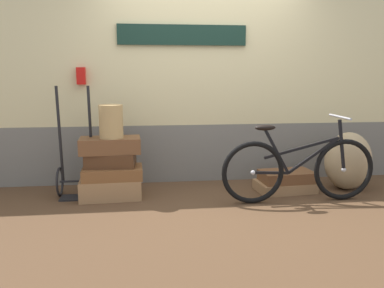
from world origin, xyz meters
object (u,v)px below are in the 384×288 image
at_px(suitcase_3, 110,145).
at_px(luggage_trolley, 77,173).
at_px(wicker_basket, 111,121).
at_px(bicycle, 299,169).
at_px(burlap_sack, 348,161).
at_px(suitcase_0, 111,188).
at_px(suitcase_4, 285,186).
at_px(suitcase_1, 113,173).
at_px(suitcase_2, 111,160).
at_px(suitcase_5, 286,176).

xyz_separation_m(suitcase_3, luggage_trolley, (-0.38, 0.06, -0.32)).
bearing_deg(suitcase_3, luggage_trolley, 168.14).
height_order(wicker_basket, bicycle, wicker_basket).
bearing_deg(wicker_basket, burlap_sack, -0.47).
bearing_deg(burlap_sack, suitcase_0, 179.86).
distance_m(suitcase_3, burlap_sack, 2.78).
height_order(wicker_basket, burlap_sack, wicker_basket).
bearing_deg(burlap_sack, suitcase_4, 179.67).
relative_size(suitcase_1, bicycle, 0.38).
relative_size(suitcase_2, wicker_basket, 1.48).
bearing_deg(bicycle, suitcase_1, 169.13).
bearing_deg(suitcase_4, burlap_sack, -6.80).
relative_size(suitcase_2, suitcase_3, 0.82).
height_order(suitcase_0, burlap_sack, burlap_sack).
height_order(suitcase_3, burlap_sack, burlap_sack).
xyz_separation_m(suitcase_0, suitcase_5, (2.03, -0.01, 0.07)).
distance_m(suitcase_5, burlap_sack, 0.77).
distance_m(suitcase_3, bicycle, 2.07).
xyz_separation_m(suitcase_2, suitcase_4, (2.01, -0.03, -0.37)).
height_order(suitcase_5, wicker_basket, wicker_basket).
xyz_separation_m(suitcase_0, wicker_basket, (0.03, 0.02, 0.74)).
xyz_separation_m(suitcase_5, bicycle, (-0.01, -0.38, 0.18)).
xyz_separation_m(suitcase_5, wicker_basket, (-2.00, 0.03, 0.67)).
height_order(suitcase_3, bicycle, bicycle).
height_order(suitcase_5, burlap_sack, burlap_sack).
bearing_deg(bicycle, wicker_basket, 168.46).
height_order(suitcase_5, bicycle, bicycle).
height_order(suitcase_2, bicycle, bicycle).
bearing_deg(suitcase_2, suitcase_0, -102.72).
distance_m(suitcase_0, wicker_basket, 0.74).
relative_size(suitcase_5, bicycle, 0.35).
distance_m(suitcase_0, bicycle, 2.07).
xyz_separation_m(suitcase_1, luggage_trolley, (-0.40, 0.12, -0.01)).
distance_m(suitcase_0, suitcase_2, 0.32).
height_order(suitcase_5, luggage_trolley, luggage_trolley).
bearing_deg(bicycle, suitcase_2, 168.29).
xyz_separation_m(suitcase_0, suitcase_4, (2.01, -0.00, -0.05)).
bearing_deg(suitcase_4, wicker_basket, 173.01).
bearing_deg(suitcase_5, wicker_basket, 175.06).
bearing_deg(suitcase_5, suitcase_4, 142.31).
bearing_deg(wicker_basket, suitcase_2, 152.65).
bearing_deg(suitcase_4, suitcase_0, 173.46).
xyz_separation_m(suitcase_2, wicker_basket, (0.02, -0.01, 0.43)).
bearing_deg(burlap_sack, suitcase_5, -179.65).
xyz_separation_m(suitcase_0, bicycle, (2.02, -0.39, 0.25)).
bearing_deg(suitcase_4, luggage_trolley, 170.89).
distance_m(suitcase_3, wicker_basket, 0.27).
bearing_deg(suitcase_0, suitcase_2, 70.18).
bearing_deg(suitcase_1, burlap_sack, -1.58).
relative_size(wicker_basket, burlap_sack, 0.53).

